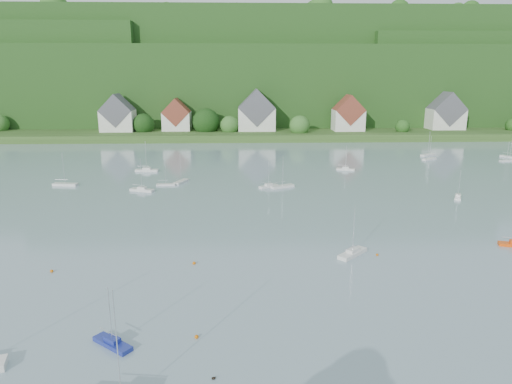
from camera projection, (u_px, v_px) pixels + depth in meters
far_shore_strip at (245, 130)px, 213.20m from camera, size 600.00×60.00×3.00m
forested_ridge at (244, 81)px, 274.23m from camera, size 620.00×181.22×69.89m
village_building_0 at (118, 116)px, 196.80m from camera, size 14.00×10.40×16.00m
village_building_1 at (177, 117)px, 199.75m from camera, size 12.00×9.36×14.00m
village_building_2 at (257, 114)px, 199.56m from camera, size 16.00×11.44×18.00m
village_building_3 at (348, 116)px, 199.16m from camera, size 13.00×10.40×15.50m
village_building_4 at (446, 114)px, 204.48m from camera, size 15.00×10.40×16.50m
near_sailboat_1 at (112, 342)px, 46.55m from camera, size 4.67×4.06×6.56m
near_sailboat_3 at (353, 253)px, 69.90m from camera, size 5.41×5.36×8.03m
mooring_buoy_0 at (197, 338)px, 48.05m from camera, size 0.44×0.44×0.44m
mooring_buoy_2 at (377, 255)px, 69.92m from camera, size 0.41×0.41×0.41m
mooring_buoy_3 at (194, 264)px, 66.76m from camera, size 0.49×0.49×0.49m
mooring_buoy_5 at (52, 272)px, 64.07m from camera, size 0.46×0.46×0.46m
duck_pair at (206, 383)px, 40.91m from camera, size 1.60×1.44×0.28m
far_sailboat_cluster at (280, 169)px, 132.35m from camera, size 194.42×62.65×8.71m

